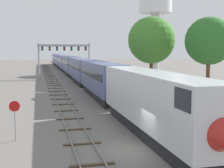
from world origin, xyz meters
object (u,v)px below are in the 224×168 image
signal_gantry (64,52)px  stop_sign (15,115)px  trackside_tree_mid (152,40)px  passenger_train (71,65)px  water_tower (155,8)px  trackside_tree_left (209,41)px

signal_gantry → stop_sign: 50.38m
stop_sign → trackside_tree_mid: (20.08, 26.13, 6.19)m
passenger_train → signal_gantry: size_ratio=11.29×
signal_gantry → stop_sign: (-7.75, -49.61, -4.11)m
stop_sign → water_tower: bearing=61.5°
signal_gantry → trackside_tree_mid: trackside_tree_mid is taller
signal_gantry → stop_sign: size_ratio=4.20×
trackside_tree_mid → signal_gantry: bearing=117.7°
signal_gantry → water_tower: water_tower is taller
passenger_train → water_tower: 33.41m
signal_gantry → stop_sign: bearing=-98.9°
passenger_train → signal_gantry: bearing=-105.1°
stop_sign → trackside_tree_mid: bearing=52.5°
passenger_train → water_tower: size_ratio=5.62×
water_tower → trackside_tree_left: water_tower is taller
passenger_train → trackside_tree_mid: 33.83m
signal_gantry → water_tower: (29.38, 18.69, 13.16)m
passenger_train → signal_gantry: signal_gantry is taller
water_tower → stop_sign: size_ratio=8.44×
signal_gantry → passenger_train: bearing=74.9°
passenger_train → stop_sign: 58.81m
passenger_train → stop_sign: size_ratio=47.45×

